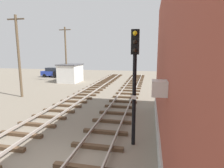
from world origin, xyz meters
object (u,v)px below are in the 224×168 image
at_px(control_hut, 70,73).
at_px(utility_pole_far, 66,54).
at_px(parked_car_black, 66,73).
at_px(parked_car_blue, 53,72).
at_px(utility_pole_near, 19,55).
at_px(signal_mast, 135,75).

xyz_separation_m(control_hut, utility_pole_far, (-0.44, -0.37, 2.88)).
relative_size(parked_car_black, utility_pole_far, 0.52).
height_order(parked_car_blue, utility_pole_far, utility_pole_far).
relative_size(parked_car_blue, utility_pole_near, 0.53).
distance_m(signal_mast, utility_pole_near, 14.22).
distance_m(parked_car_black, utility_pole_near, 15.27).
height_order(signal_mast, utility_pole_near, utility_pole_near).
height_order(control_hut, utility_pole_near, utility_pole_near).
distance_m(control_hut, utility_pole_near, 10.53).
bearing_deg(parked_car_black, signal_mast, -57.40).
relative_size(control_hut, utility_pole_far, 0.47).
height_order(parked_car_black, parked_car_blue, same).
relative_size(parked_car_black, parked_car_blue, 1.00).
bearing_deg(parked_car_blue, signal_mast, -53.16).
xyz_separation_m(parked_car_black, utility_pole_near, (2.26, -14.74, 3.29)).
bearing_deg(utility_pole_near, parked_car_blue, 108.06).
xyz_separation_m(parked_car_blue, utility_pole_near, (4.88, -14.97, 3.29)).
bearing_deg(parked_car_blue, parked_car_black, -5.09).
distance_m(signal_mast, control_hut, 21.07).
bearing_deg(utility_pole_far, signal_mast, -55.94).
xyz_separation_m(utility_pole_near, utility_pole_far, (0.30, 9.75, 0.08)).
height_order(parked_car_black, utility_pole_near, utility_pole_near).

